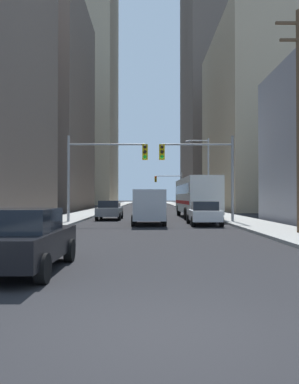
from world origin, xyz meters
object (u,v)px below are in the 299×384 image
at_px(cargo_van_silver, 149,205).
at_px(traffic_signal_near_left, 104,163).
at_px(sedan_grey, 110,210).
at_px(sedan_green, 149,207).
at_px(traffic_signal_near_right, 200,163).
at_px(traffic_signal_far_right, 170,184).
at_px(sedan_black, 22,240).
at_px(sedan_white, 204,213).
at_px(city_bus, 196,196).

relative_size(cargo_van_silver, traffic_signal_near_left, 0.87).
xyz_separation_m(sedan_grey, traffic_signal_near_left, (0.04, -4.55, 3.35)).
xyz_separation_m(sedan_green, traffic_signal_near_right, (3.41, -13.64, 3.33)).
height_order(traffic_signal_near_right, traffic_signal_far_right, same).
xyz_separation_m(sedan_black, traffic_signal_far_right, (6.81, 55.42, 3.31)).
distance_m(sedan_white, traffic_signal_near_right, 3.67).
relative_size(city_bus, traffic_signal_far_right, 1.92).
xyz_separation_m(sedan_white, traffic_signal_far_right, (0.15, 40.23, 3.31)).
xyz_separation_m(cargo_van_silver, sedan_white, (3.55, -0.63, -0.52)).
bearing_deg(sedan_green, sedan_white, -77.17).
relative_size(city_bus, traffic_signal_near_right, 1.92).
distance_m(sedan_grey, traffic_signal_near_right, 8.70).
distance_m(cargo_van_silver, traffic_signal_near_right, 4.59).
bearing_deg(sedan_grey, sedan_green, 70.57).
bearing_deg(cargo_van_silver, sedan_white, -10.02).
xyz_separation_m(city_bus, sedan_white, (-0.59, -8.67, -1.16)).
xyz_separation_m(sedan_grey, traffic_signal_far_right, (6.81, 34.15, 3.31)).
distance_m(sedan_grey, traffic_signal_far_right, 34.98).
height_order(cargo_van_silver, sedan_green, cargo_van_silver).
distance_m(sedan_black, traffic_signal_near_left, 17.05).
relative_size(traffic_signal_near_left, traffic_signal_near_right, 1.00).
bearing_deg(sedan_black, city_bus, 73.10).
relative_size(sedan_black, sedan_grey, 0.99).
distance_m(city_bus, traffic_signal_near_right, 7.49).
height_order(city_bus, cargo_van_silver, city_bus).
bearing_deg(traffic_signal_far_right, sedan_green, -98.17).
distance_m(traffic_signal_near_left, traffic_signal_near_right, 6.57).
relative_size(sedan_black, sedan_green, 0.99).
relative_size(city_bus, traffic_signal_near_left, 1.92).
height_order(sedan_black, traffic_signal_far_right, traffic_signal_far_right).
bearing_deg(sedan_white, sedan_green, 102.83).
relative_size(city_bus, cargo_van_silver, 2.20).
bearing_deg(cargo_van_silver, traffic_signal_near_left, 163.66).
bearing_deg(sedan_green, cargo_van_silver, -90.37).
xyz_separation_m(sedan_black, sedan_green, (3.21, 30.36, 0.00)).
bearing_deg(traffic_signal_near_right, sedan_grey, 145.47).
height_order(city_bus, traffic_signal_near_right, traffic_signal_near_right).
relative_size(cargo_van_silver, traffic_signal_near_right, 0.87).
bearing_deg(traffic_signal_near_right, city_bus, 84.97).
relative_size(sedan_white, traffic_signal_far_right, 0.71).
relative_size(sedan_white, traffic_signal_near_left, 0.71).
bearing_deg(traffic_signal_near_left, sedan_white, -12.99).
height_order(city_bus, traffic_signal_far_right, traffic_signal_far_right).
height_order(sedan_white, traffic_signal_near_left, traffic_signal_near_left).
height_order(cargo_van_silver, sedan_black, cargo_van_silver).
xyz_separation_m(sedan_grey, sedan_green, (3.21, 9.09, 0.00)).
height_order(traffic_signal_near_left, traffic_signal_far_right, same).
distance_m(sedan_black, sedan_grey, 21.27).
height_order(sedan_grey, sedan_green, same).
distance_m(cargo_van_silver, sedan_white, 3.64).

